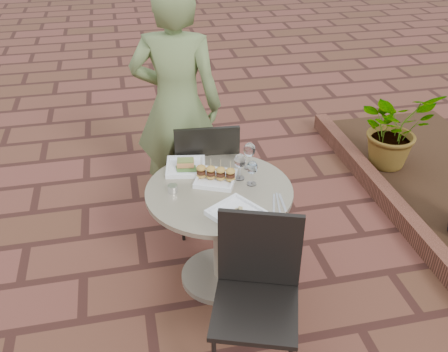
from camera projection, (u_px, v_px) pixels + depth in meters
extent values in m
plane|color=#592B23|center=(202.00, 258.00, 3.59)|extent=(60.00, 60.00, 0.00)
cylinder|color=gray|center=(220.00, 275.00, 3.41)|extent=(0.52, 0.52, 0.04)
cylinder|color=gray|center=(219.00, 238.00, 3.23)|extent=(0.08, 0.08, 0.70)
cylinder|color=tan|center=(219.00, 191.00, 3.04)|extent=(0.90, 0.90, 0.03)
cube|color=black|center=(205.00, 174.00, 3.70)|extent=(0.47, 0.47, 0.03)
cube|color=black|center=(207.00, 158.00, 3.40)|extent=(0.44, 0.07, 0.46)
cylinder|color=black|center=(227.00, 184.00, 4.01)|extent=(0.02, 0.02, 0.44)
cylinder|color=black|center=(180.00, 188.00, 3.96)|extent=(0.02, 0.02, 0.44)
cylinder|color=black|center=(234.00, 212.00, 3.69)|extent=(0.02, 0.02, 0.44)
cylinder|color=black|center=(183.00, 216.00, 3.65)|extent=(0.02, 0.02, 0.44)
cube|color=black|center=(255.00, 310.00, 2.58)|extent=(0.56, 0.56, 0.03)
cube|color=black|center=(260.00, 248.00, 2.61)|extent=(0.42, 0.18, 0.46)
cylinder|color=black|center=(224.00, 310.00, 2.88)|extent=(0.02, 0.02, 0.44)
cylinder|color=black|center=(290.00, 317.00, 2.84)|extent=(0.02, 0.02, 0.44)
imported|color=#5F723E|center=(177.00, 106.00, 3.63)|extent=(0.76, 0.60, 1.81)
cube|color=white|center=(186.00, 168.00, 3.23)|extent=(0.29, 0.29, 0.01)
cube|color=#DF884F|center=(186.00, 163.00, 3.21)|extent=(0.12, 0.09, 0.03)
cube|color=olive|center=(185.00, 160.00, 3.20)|extent=(0.11, 0.08, 0.01)
cube|color=white|center=(216.00, 180.00, 3.11)|extent=(0.31, 0.31, 0.01)
cube|color=white|center=(236.00, 214.00, 2.80)|extent=(0.35, 0.35, 0.01)
ellipsoid|color=#C35081|center=(231.00, 220.00, 2.74)|extent=(0.05, 0.04, 0.02)
cylinder|color=white|center=(252.00, 184.00, 3.08)|extent=(0.06, 0.06, 0.00)
cylinder|color=white|center=(252.00, 179.00, 3.06)|extent=(0.01, 0.01, 0.07)
ellipsoid|color=white|center=(252.00, 168.00, 3.01)|extent=(0.07, 0.07, 0.09)
cylinder|color=white|center=(252.00, 168.00, 3.02)|extent=(0.05, 0.05, 0.04)
cylinder|color=white|center=(240.00, 178.00, 3.13)|extent=(0.06, 0.06, 0.00)
cylinder|color=white|center=(240.00, 172.00, 3.11)|extent=(0.01, 0.01, 0.08)
ellipsoid|color=white|center=(240.00, 161.00, 3.06)|extent=(0.07, 0.07, 0.09)
cylinder|color=white|center=(249.00, 167.00, 3.24)|extent=(0.06, 0.06, 0.00)
cylinder|color=white|center=(249.00, 162.00, 3.22)|extent=(0.01, 0.01, 0.08)
ellipsoid|color=white|center=(249.00, 150.00, 3.17)|extent=(0.08, 0.08, 0.10)
cylinder|color=silver|center=(173.00, 189.00, 2.99)|extent=(0.07, 0.07, 0.05)
cube|color=brown|center=(388.00, 199.00, 4.08)|extent=(0.12, 3.00, 0.15)
imported|color=#33662D|center=(394.00, 128.00, 4.41)|extent=(0.74, 0.66, 0.72)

